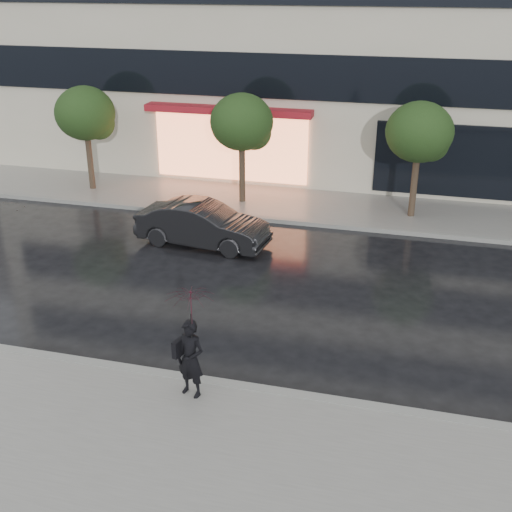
% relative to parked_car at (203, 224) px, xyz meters
% --- Properties ---
extents(ground, '(120.00, 120.00, 0.00)m').
position_rel_parked_car_xyz_m(ground, '(3.12, -6.00, -0.67)').
color(ground, black).
rests_on(ground, ground).
extents(sidewalk_near, '(60.00, 4.50, 0.12)m').
position_rel_parked_car_xyz_m(sidewalk_near, '(3.12, -9.25, -0.61)').
color(sidewalk_near, slate).
rests_on(sidewalk_near, ground).
extents(sidewalk_far, '(60.00, 3.50, 0.12)m').
position_rel_parked_car_xyz_m(sidewalk_far, '(3.12, 4.25, -0.61)').
color(sidewalk_far, slate).
rests_on(sidewalk_far, ground).
extents(curb_near, '(60.00, 0.25, 0.14)m').
position_rel_parked_car_xyz_m(curb_near, '(3.12, -7.00, -0.60)').
color(curb_near, gray).
rests_on(curb_near, ground).
extents(curb_far, '(60.00, 0.25, 0.14)m').
position_rel_parked_car_xyz_m(curb_far, '(3.12, 2.50, -0.60)').
color(curb_far, gray).
rests_on(curb_far, ground).
extents(tree_far_west, '(2.20, 2.20, 3.99)m').
position_rel_parked_car_xyz_m(tree_far_west, '(-5.81, 4.03, 2.25)').
color(tree_far_west, '#33261C').
rests_on(tree_far_west, ground).
extents(tree_mid_west, '(2.20, 2.20, 3.99)m').
position_rel_parked_car_xyz_m(tree_mid_west, '(0.19, 4.03, 2.25)').
color(tree_mid_west, '#33261C').
rests_on(tree_mid_west, ground).
extents(tree_mid_east, '(2.20, 2.20, 3.99)m').
position_rel_parked_car_xyz_m(tree_mid_east, '(6.19, 4.03, 2.25)').
color(tree_mid_east, '#33261C').
rests_on(tree_mid_east, ground).
extents(parked_car, '(4.22, 1.87, 1.35)m').
position_rel_parked_car_xyz_m(parked_car, '(0.00, 0.00, 0.00)').
color(parked_car, black).
rests_on(parked_car, ground).
extents(pedestrian_with_umbrella, '(1.14, 1.15, 2.30)m').
position_rel_parked_car_xyz_m(pedestrian_with_umbrella, '(2.39, -7.51, 0.96)').
color(pedestrian_with_umbrella, black).
rests_on(pedestrian_with_umbrella, sidewalk_near).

